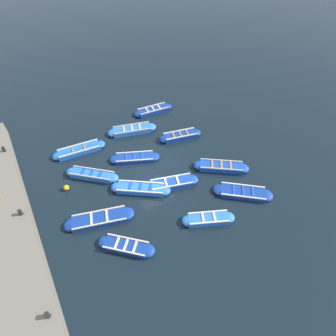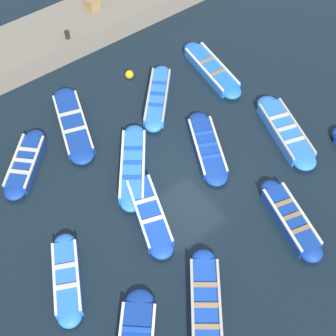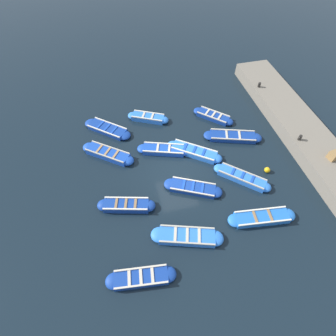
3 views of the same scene
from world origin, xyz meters
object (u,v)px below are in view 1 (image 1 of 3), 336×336
(boat_tucked, at_px, (180,136))
(bollard_mid_north, at_px, (20,212))
(boat_centre, at_px, (100,219))
(boat_outer_right, at_px, (208,219))
(bollard_north, at_px, (4,149))
(boat_near_quay, at_px, (172,183))
(boat_outer_left, at_px, (132,130))
(buoy_orange_near, at_px, (66,188))
(boat_broadside, at_px, (79,150))
(boat_stern_in, at_px, (141,189))
(boat_end_of_row, at_px, (243,192))
(boat_drifting, at_px, (153,110))
(boat_alongside, at_px, (126,246))
(boat_mid_row, at_px, (92,175))
(boat_inner_gap, at_px, (135,158))
(boat_bow_out, at_px, (221,167))
(bollard_mid_south, at_px, (47,315))

(boat_tucked, bearing_deg, bollard_mid_north, 8.46)
(boat_centre, relative_size, boat_tucked, 1.21)
(boat_outer_right, height_order, bollard_north, bollard_north)
(boat_near_quay, relative_size, boat_outer_left, 0.92)
(boat_near_quay, relative_size, buoy_orange_near, 10.06)
(boat_tucked, bearing_deg, boat_broadside, -19.45)
(boat_stern_in, height_order, bollard_north, bollard_north)
(boat_broadside, xyz_separation_m, boat_end_of_row, (-7.47, 8.96, -0.03))
(boat_near_quay, height_order, boat_end_of_row, boat_near_quay)
(boat_outer_right, xyz_separation_m, boat_outer_left, (0.21, -9.48, -0.01))
(boat_stern_in, height_order, buoy_orange_near, boat_stern_in)
(boat_drifting, relative_size, buoy_orange_near, 9.68)
(boat_drifting, relative_size, bollard_north, 9.80)
(boat_alongside, xyz_separation_m, boat_stern_in, (-2.41, -3.02, 0.02))
(boat_end_of_row, relative_size, bollard_mid_north, 9.75)
(boat_stern_in, bearing_deg, boat_end_of_row, 146.38)
(buoy_orange_near, bearing_deg, boat_stern_in, 147.70)
(boat_drifting, relative_size, boat_tucked, 1.02)
(boat_outer_left, relative_size, bollard_north, 11.08)
(boat_centre, bearing_deg, boat_near_quay, -179.08)
(boat_tucked, height_order, bollard_mid_north, bollard_mid_north)
(boat_tucked, distance_m, buoy_orange_near, 8.87)
(boat_alongside, distance_m, boat_tucked, 9.43)
(boat_mid_row, xyz_separation_m, boat_broadside, (-0.04, -2.75, -0.01))
(boat_near_quay, xyz_separation_m, boat_mid_row, (4.10, -3.32, 0.01))
(boat_mid_row, xyz_separation_m, boat_alongside, (0.21, 5.70, -0.02))
(boat_drifting, relative_size, bollard_mid_north, 9.80)
(boat_broadside, xyz_separation_m, buoy_orange_near, (1.81, 2.92, -0.00))
(bollard_mid_north, bearing_deg, boat_centre, 151.28)
(boat_end_of_row, bearing_deg, boat_inner_gap, -54.62)
(boat_bow_out, distance_m, bollard_mid_south, 12.59)
(boat_drifting, xyz_separation_m, bollard_mid_north, (11.34, 5.71, 0.96))
(boat_stern_in, relative_size, boat_end_of_row, 1.03)
(boat_centre, height_order, buoy_orange_near, boat_centre)
(boat_mid_row, height_order, buoy_orange_near, boat_mid_row)
(boat_near_quay, distance_m, bollard_mid_north, 8.74)
(boat_broadside, xyz_separation_m, boat_centre, (0.84, 6.15, -0.02))
(boat_broadside, relative_size, bollard_mid_north, 10.97)
(boat_inner_gap, height_order, bollard_mid_south, bollard_mid_south)
(boat_stern_in, distance_m, boat_outer_left, 5.89)
(boat_inner_gap, relative_size, buoy_orange_near, 9.85)
(boat_end_of_row, relative_size, boat_tucked, 1.02)
(boat_centre, bearing_deg, bollard_north, -65.28)
(boat_drifting, height_order, bollard_north, bollard_north)
(boat_near_quay, relative_size, boat_mid_row, 1.14)
(boat_mid_row, xyz_separation_m, buoy_orange_near, (1.77, 0.17, -0.01))
(boat_outer_left, relative_size, buoy_orange_near, 10.94)
(boat_alongside, relative_size, boat_tucked, 0.83)
(boat_alongside, distance_m, boat_stern_in, 3.87)
(boat_near_quay, height_order, boat_broadside, boat_near_quay)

